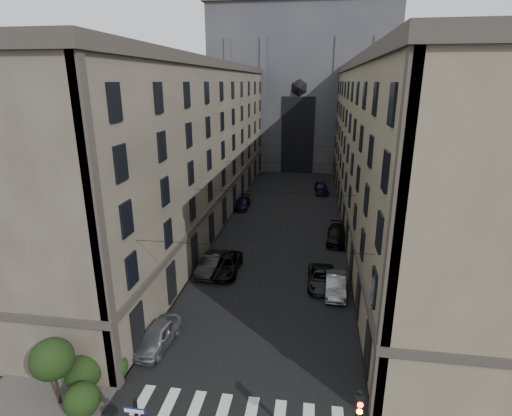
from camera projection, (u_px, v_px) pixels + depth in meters
The scene contains 15 objects.
sidewalk_left at pixel (203, 216), 51.28m from camera, with size 7.00×80.00×0.15m, color #383533.
sidewalk_right at pixel (371, 224), 48.29m from camera, with size 7.00×80.00×0.15m, color #383533.
building_left at pixel (177, 144), 48.88m from camera, with size 13.60×60.60×18.85m.
building_right at pixel (405, 149), 45.06m from camera, with size 13.60×60.60×18.85m.
gothic_tower at pixel (302, 75), 81.11m from camera, with size 35.00×23.00×58.00m.
shrub_cluster at pixel (75, 372), 21.30m from camera, with size 3.90×4.40×3.90m.
tram_wires at pixel (286, 164), 47.26m from camera, with size 14.00×60.00×0.43m.
car_left_near at pixel (157, 336), 26.03m from camera, with size 1.80×4.48×1.53m, color gray.
car_left_midnear at pixel (212, 264), 36.26m from camera, with size 1.70×4.86×1.60m, color black.
car_left_midfar at pixel (225, 264), 36.21m from camera, with size 2.50×5.43×1.51m, color black.
car_left_far at pixel (242, 203), 54.66m from camera, with size 1.92×4.71×1.37m, color black.
car_right_near at pixel (336, 285), 32.60m from camera, with size 1.59×4.56×1.50m, color gray.
car_right_midnear at pixel (321, 278), 33.84m from camera, with size 2.29×4.98×1.38m, color black.
car_right_midfar at pixel (337, 235), 43.13m from camera, with size 2.21×5.44×1.58m, color black.
car_right_far at pixel (321, 188), 62.03m from camera, with size 1.95×4.85×1.65m, color black.
Camera 1 is at (3.50, -10.98, 16.63)m, focal length 28.00 mm.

